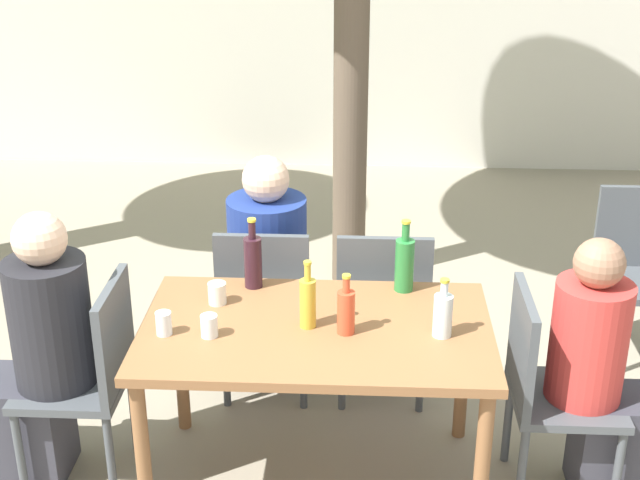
# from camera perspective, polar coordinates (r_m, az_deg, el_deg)

# --- Properties ---
(ground_plane) EXTENTS (30.00, 30.00, 0.00)m
(ground_plane) POSITION_cam_1_polar(r_m,az_deg,el_deg) (4.03, -0.23, -15.13)
(ground_plane) COLOR gray
(cafe_building_wall) EXTENTS (10.00, 0.08, 2.80)m
(cafe_building_wall) POSITION_cam_1_polar(r_m,az_deg,el_deg) (7.58, 1.65, 14.97)
(cafe_building_wall) COLOR silver
(cafe_building_wall) RESTS_ON ground_plane
(dining_table_front) EXTENTS (1.42, 0.86, 0.77)m
(dining_table_front) POSITION_cam_1_polar(r_m,az_deg,el_deg) (3.65, -0.25, -6.75)
(dining_table_front) COLOR brown
(dining_table_front) RESTS_ON ground_plane
(patio_chair_0) EXTENTS (0.44, 0.44, 0.93)m
(patio_chair_0) POSITION_cam_1_polar(r_m,az_deg,el_deg) (3.89, -14.41, -8.07)
(patio_chair_0) COLOR #474C51
(patio_chair_0) RESTS_ON ground_plane
(patio_chair_1) EXTENTS (0.44, 0.44, 0.93)m
(patio_chair_1) POSITION_cam_1_polar(r_m,az_deg,el_deg) (3.80, 14.29, -8.85)
(patio_chair_1) COLOR #474C51
(patio_chair_1) RESTS_ON ground_plane
(patio_chair_2) EXTENTS (0.44, 0.44, 0.93)m
(patio_chair_2) POSITION_cam_1_polar(r_m,az_deg,el_deg) (4.32, -3.52, -3.93)
(patio_chair_2) COLOR #474C51
(patio_chair_2) RESTS_ON ground_plane
(patio_chair_3) EXTENTS (0.44, 0.44, 0.93)m
(patio_chair_3) POSITION_cam_1_polar(r_m,az_deg,el_deg) (4.30, 4.05, -4.11)
(patio_chair_3) COLOR #474C51
(patio_chair_3) RESTS_ON ground_plane
(patio_chair_4) EXTENTS (0.44, 0.44, 0.93)m
(patio_chair_4) POSITION_cam_1_polar(r_m,az_deg,el_deg) (4.98, 19.75, -1.49)
(patio_chair_4) COLOR #474C51
(patio_chair_4) RESTS_ON ground_plane
(person_seated_0) EXTENTS (0.57, 0.34, 1.24)m
(person_seated_0) POSITION_cam_1_polar(r_m,az_deg,el_deg) (3.95, -17.74, -7.53)
(person_seated_0) COLOR #383842
(person_seated_0) RESTS_ON ground_plane
(person_seated_1) EXTENTS (0.55, 0.31, 1.17)m
(person_seated_1) POSITION_cam_1_polar(r_m,az_deg,el_deg) (3.86, 17.86, -8.98)
(person_seated_1) COLOR #383842
(person_seated_1) RESTS_ON ground_plane
(person_seated_2) EXTENTS (0.39, 0.59, 1.22)m
(person_seated_2) POSITION_cam_1_polar(r_m,az_deg,el_deg) (4.52, -3.21, -2.32)
(person_seated_2) COLOR #383842
(person_seated_2) RESTS_ON ground_plane
(oil_cruet_0) EXTENTS (0.07, 0.07, 0.29)m
(oil_cruet_0) POSITION_cam_1_polar(r_m,az_deg,el_deg) (3.56, -0.78, -3.94)
(oil_cruet_0) COLOR gold
(oil_cruet_0) RESTS_ON dining_table_front
(soda_bottle_1) EXTENTS (0.07, 0.07, 0.25)m
(soda_bottle_1) POSITION_cam_1_polar(r_m,az_deg,el_deg) (3.52, 1.67, -4.53)
(soda_bottle_1) COLOR #DB4C2D
(soda_bottle_1) RESTS_ON dining_table_front
(wine_bottle_2) EXTENTS (0.08, 0.08, 0.32)m
(wine_bottle_2) POSITION_cam_1_polar(r_m,az_deg,el_deg) (3.89, -4.31, -1.31)
(wine_bottle_2) COLOR #331923
(wine_bottle_2) RESTS_ON dining_table_front
(green_bottle_3) EXTENTS (0.08, 0.08, 0.33)m
(green_bottle_3) POSITION_cam_1_polar(r_m,az_deg,el_deg) (3.86, 5.43, -1.49)
(green_bottle_3) COLOR #287A38
(green_bottle_3) RESTS_ON dining_table_front
(water_bottle_4) EXTENTS (0.08, 0.08, 0.25)m
(water_bottle_4) POSITION_cam_1_polar(r_m,az_deg,el_deg) (3.53, 7.87, -4.71)
(water_bottle_4) COLOR silver
(water_bottle_4) RESTS_ON dining_table_front
(drinking_glass_0) EXTENTS (0.06, 0.06, 0.10)m
(drinking_glass_0) POSITION_cam_1_polar(r_m,az_deg,el_deg) (3.58, -9.97, -5.27)
(drinking_glass_0) COLOR white
(drinking_glass_0) RESTS_ON dining_table_front
(drinking_glass_1) EXTENTS (0.08, 0.08, 0.09)m
(drinking_glass_1) POSITION_cam_1_polar(r_m,az_deg,el_deg) (3.79, -6.60, -3.40)
(drinking_glass_1) COLOR silver
(drinking_glass_1) RESTS_ON dining_table_front
(drinking_glass_2) EXTENTS (0.07, 0.07, 0.09)m
(drinking_glass_2) POSITION_cam_1_polar(r_m,az_deg,el_deg) (3.54, -7.11, -5.47)
(drinking_glass_2) COLOR white
(drinking_glass_2) RESTS_ON dining_table_front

